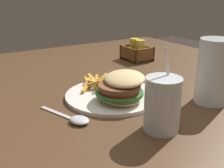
{
  "coord_description": "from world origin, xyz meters",
  "views": [
    {
      "loc": [
        0.49,
        -0.54,
        1.06
      ],
      "look_at": [
        -0.09,
        -0.17,
        0.81
      ],
      "focal_mm": 42.0,
      "sensor_mm": 36.0,
      "label": 1
    }
  ],
  "objects_px": {
    "juice_glass": "(162,106)",
    "spoon": "(76,119)",
    "beer_glass": "(214,73)",
    "meal_plate_near": "(116,91)",
    "condiment_caddy": "(137,52)"
  },
  "relations": [
    {
      "from": "meal_plate_near",
      "to": "juice_glass",
      "type": "xyz_separation_m",
      "value": [
        0.19,
        -0.01,
        0.03
      ]
    },
    {
      "from": "juice_glass",
      "to": "spoon",
      "type": "distance_m",
      "value": 0.2
    },
    {
      "from": "juice_glass",
      "to": "spoon",
      "type": "height_order",
      "value": "juice_glass"
    },
    {
      "from": "spoon",
      "to": "beer_glass",
      "type": "bearing_deg",
      "value": 55.15
    },
    {
      "from": "spoon",
      "to": "condiment_caddy",
      "type": "xyz_separation_m",
      "value": [
        -0.37,
        0.46,
        0.03
      ]
    },
    {
      "from": "condiment_caddy",
      "to": "spoon",
      "type": "bearing_deg",
      "value": -50.84
    },
    {
      "from": "meal_plate_near",
      "to": "spoon",
      "type": "xyz_separation_m",
      "value": [
        0.06,
        -0.15,
        -0.02
      ]
    },
    {
      "from": "beer_glass",
      "to": "condiment_caddy",
      "type": "xyz_separation_m",
      "value": [
        -0.46,
        0.1,
        -0.05
      ]
    },
    {
      "from": "spoon",
      "to": "juice_glass",
      "type": "bearing_deg",
      "value": 26.41
    },
    {
      "from": "meal_plate_near",
      "to": "spoon",
      "type": "bearing_deg",
      "value": -68.38
    },
    {
      "from": "meal_plate_near",
      "to": "condiment_caddy",
      "type": "distance_m",
      "value": 0.44
    },
    {
      "from": "beer_glass",
      "to": "juice_glass",
      "type": "relative_size",
      "value": 0.97
    },
    {
      "from": "meal_plate_near",
      "to": "condiment_caddy",
      "type": "bearing_deg",
      "value": 135.26
    },
    {
      "from": "beer_glass",
      "to": "meal_plate_near",
      "type": "bearing_deg",
      "value": -125.27
    },
    {
      "from": "spoon",
      "to": "condiment_caddy",
      "type": "distance_m",
      "value": 0.59
    }
  ]
}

